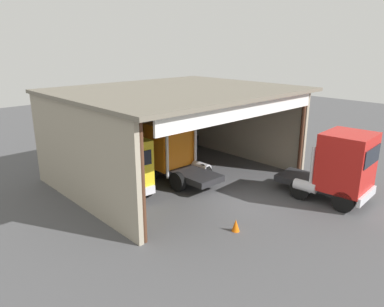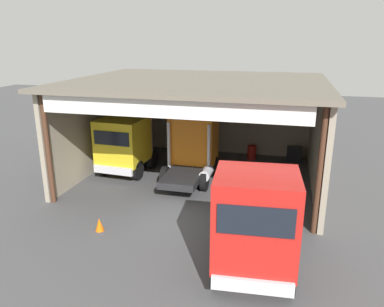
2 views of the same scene
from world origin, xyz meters
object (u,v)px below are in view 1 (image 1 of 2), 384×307
object	(u,v)px
truck_orange_right_bay	(173,151)
traffic_cone	(236,225)
truck_yellow_center_right_bay	(119,167)
truck_red_center_bay	(341,166)
oil_drum	(167,149)
tool_cart	(192,142)

from	to	relation	value
truck_orange_right_bay	traffic_cone	bearing A→B (deg)	-107.78
truck_yellow_center_right_bay	truck_red_center_bay	xyz separation A→B (m)	(8.18, -8.20, 0.18)
oil_drum	tool_cart	xyz separation A→B (m)	(2.67, 0.07, 0.04)
oil_drum	tool_cart	bearing A→B (deg)	1.47
truck_orange_right_bay	oil_drum	world-z (taller)	truck_orange_right_bay
oil_drum	tool_cart	distance (m)	2.67
truck_yellow_center_right_bay	oil_drum	distance (m)	8.36
oil_drum	truck_yellow_center_right_bay	bearing A→B (deg)	-146.68
traffic_cone	truck_orange_right_bay	bearing A→B (deg)	72.03
truck_yellow_center_right_bay	truck_orange_right_bay	world-z (taller)	truck_orange_right_bay
truck_yellow_center_right_bay	truck_red_center_bay	world-z (taller)	truck_red_center_bay
truck_orange_right_bay	tool_cart	world-z (taller)	truck_orange_right_bay
truck_yellow_center_right_bay	truck_orange_right_bay	xyz separation A→B (m)	(3.99, 0.27, 0.00)
truck_red_center_bay	traffic_cone	size ratio (longest dim) A/B	8.89
truck_red_center_bay	oil_drum	bearing A→B (deg)	-88.77
tool_cart	traffic_cone	bearing A→B (deg)	-124.87
truck_yellow_center_right_bay	oil_drum	xyz separation A→B (m)	(6.90, 4.54, -1.32)
tool_cart	truck_red_center_bay	bearing A→B (deg)	-96.23
tool_cart	truck_yellow_center_right_bay	bearing A→B (deg)	-154.31
truck_orange_right_bay	traffic_cone	xyz separation A→B (m)	(-2.24, -6.89, -1.51)
truck_red_center_bay	tool_cart	xyz separation A→B (m)	(1.40, 12.80, -1.46)
truck_orange_right_bay	truck_red_center_bay	distance (m)	9.45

